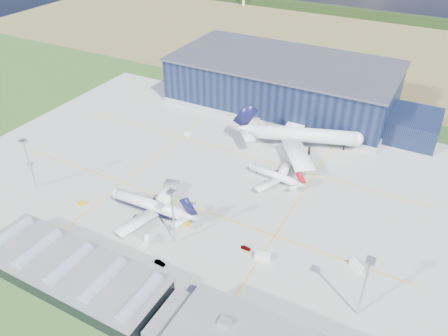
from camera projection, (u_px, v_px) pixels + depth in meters
ground at (195, 190)px, 182.09m from camera, size 600.00×600.00×0.00m
apron at (207, 178)px, 189.39m from camera, size 220.00×160.00×0.08m
farmland at (341, 43)px, 343.09m from camera, size 600.00×220.00×0.01m
treeline at (366, 14)px, 399.41m from camera, size 600.00×8.00×8.00m
hangar at (287, 86)px, 243.90m from camera, size 145.00×62.00×26.10m
glass_concourse at (79, 275)px, 138.66m from camera, size 78.00×23.00×8.60m
light_mast_west at (27, 157)px, 175.17m from camera, size 2.60×2.60×23.00m
light_mast_center at (173, 209)px, 147.61m from camera, size 2.60×2.60×23.00m
light_mast_east at (366, 278)px, 122.02m from camera, size 2.60×2.60×23.00m
airliner_navy at (149, 200)px, 166.30m from camera, size 40.96×40.13×12.96m
airliner_red at (274, 172)px, 185.33m from camera, size 31.89×31.37×9.23m
airliner_widebody at (304, 128)px, 205.64m from camera, size 80.00×79.15×20.63m
gse_tug_a at (186, 223)px, 163.94m from camera, size 2.27×3.45×1.38m
gse_tug_b at (81, 203)px, 173.88m from camera, size 2.31×3.11×1.24m
gse_van_b at (356, 266)px, 145.10m from camera, size 5.38×4.81×2.29m
gse_cart_b at (188, 134)px, 220.87m from camera, size 3.55×2.74×1.38m
gse_van_c at (263, 256)px, 148.63m from camera, size 5.77×3.73×2.55m
airstair at (149, 239)px, 155.63m from camera, size 2.92×4.74×2.83m
car_a at (246, 248)px, 152.93m from camera, size 3.63×1.46×1.24m
car_b at (160, 263)px, 146.96m from camera, size 4.11×1.65×1.33m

